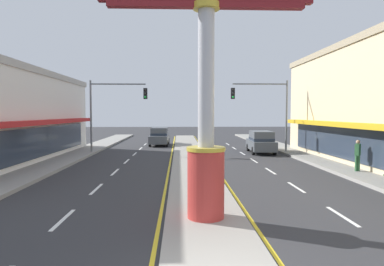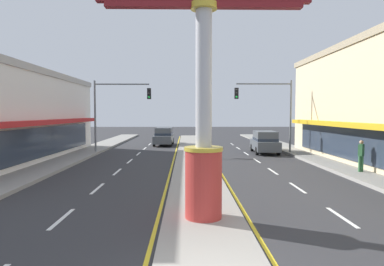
% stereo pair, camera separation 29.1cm
% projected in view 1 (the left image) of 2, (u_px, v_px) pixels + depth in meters
% --- Properties ---
extents(median_strip, '(2.57, 52.00, 0.14)m').
position_uv_depth(median_strip, '(191.00, 160.00, 24.17)').
color(median_strip, gray).
rests_on(median_strip, ground).
extents(sidewalk_left, '(2.63, 60.00, 0.18)m').
position_uv_depth(sidewalk_left, '(50.00, 165.00, 21.82)').
color(sidewalk_left, gray).
rests_on(sidewalk_left, ground).
extents(sidewalk_right, '(2.63, 60.00, 0.18)m').
position_uv_depth(sidewalk_right, '(329.00, 163.00, 22.53)').
color(sidewalk_right, gray).
rests_on(sidewalk_right, ground).
extents(lane_markings, '(9.31, 52.00, 0.01)m').
position_uv_depth(lane_markings, '(191.00, 164.00, 22.82)').
color(lane_markings, silver).
rests_on(lane_markings, ground).
extents(district_sign, '(6.53, 1.21, 8.21)m').
position_uv_depth(district_sign, '(206.00, 81.00, 10.36)').
color(district_sign, '#B7332D').
rests_on(district_sign, median_strip).
extents(traffic_light_left_side, '(4.86, 0.46, 6.20)m').
position_uv_depth(traffic_light_left_side, '(112.00, 104.00, 28.37)').
color(traffic_light_left_side, slate).
rests_on(traffic_light_left_side, ground).
extents(traffic_light_right_side, '(4.86, 0.46, 6.20)m').
position_uv_depth(traffic_light_right_side, '(266.00, 104.00, 28.34)').
color(traffic_light_right_side, slate).
rests_on(traffic_light_right_side, ground).
extents(suv_near_right_lane, '(2.04, 4.64, 1.90)m').
position_uv_depth(suv_near_right_lane, '(159.00, 136.00, 36.00)').
color(suv_near_right_lane, '#4C5156').
rests_on(suv_near_right_lane, ground).
extents(suv_far_right_lane, '(2.15, 4.69, 1.90)m').
position_uv_depth(suv_far_right_lane, '(261.00, 142.00, 29.00)').
color(suv_far_right_lane, '#4C5156').
rests_on(suv_far_right_lane, ground).
extents(pedestrian_near_kerb, '(0.44, 0.44, 1.75)m').
position_uv_depth(pedestrian_near_kerb, '(358.00, 153.00, 18.82)').
color(pedestrian_near_kerb, '#336B3D').
rests_on(pedestrian_near_kerb, sidewalk_right).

